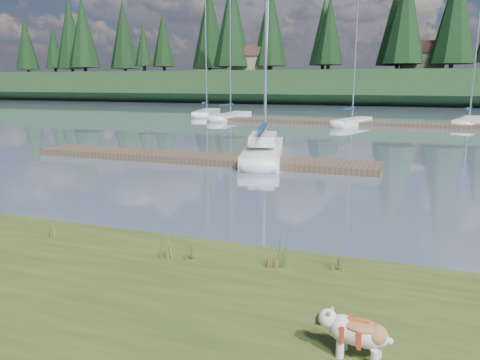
% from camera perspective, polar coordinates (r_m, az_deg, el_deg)
% --- Properties ---
extents(ground, '(200.00, 200.00, 0.00)m').
position_cam_1_polar(ground, '(40.30, 13.04, 6.60)').
color(ground, slate).
rests_on(ground, ground).
extents(ridge, '(200.00, 20.00, 5.00)m').
position_cam_1_polar(ridge, '(82.99, 16.99, 10.71)').
color(ridge, '#193319').
rests_on(ridge, ground).
extents(bulldog, '(0.88, 0.42, 0.52)m').
position_cam_1_polar(bulldog, '(5.88, 14.14, -17.46)').
color(bulldog, silver).
rests_on(bulldog, bank).
extents(sailboat_main, '(3.54, 8.38, 11.91)m').
position_cam_1_polar(sailboat_main, '(22.61, 3.02, 4.02)').
color(sailboat_main, white).
rests_on(sailboat_main, ground).
extents(dock_near, '(16.00, 2.00, 0.30)m').
position_cam_1_polar(dock_near, '(21.13, -5.29, 2.69)').
color(dock_near, '#4C3D2C').
rests_on(dock_near, ground).
extents(dock_far, '(26.00, 2.20, 0.30)m').
position_cam_1_polar(dock_far, '(40.09, 15.90, 6.64)').
color(dock_far, '#4C3D2C').
rests_on(dock_far, ground).
extents(sailboat_bg_0, '(3.73, 8.74, 12.38)m').
position_cam_1_polar(sailboat_bg_0, '(50.43, -3.92, 8.26)').
color(sailboat_bg_0, white).
rests_on(sailboat_bg_0, ground).
extents(sailboat_bg_1, '(1.75, 8.21, 12.19)m').
position_cam_1_polar(sailboat_bg_1, '(45.47, -0.82, 7.89)').
color(sailboat_bg_1, white).
rests_on(sailboat_bg_1, ground).
extents(sailboat_bg_2, '(2.97, 6.48, 9.77)m').
position_cam_1_polar(sailboat_bg_2, '(40.02, 13.81, 7.01)').
color(sailboat_bg_2, white).
rests_on(sailboat_bg_2, ground).
extents(sailboat_bg_3, '(3.32, 7.78, 11.27)m').
position_cam_1_polar(sailboat_bg_3, '(43.96, 26.28, 6.53)').
color(sailboat_bg_3, white).
rests_on(sailboat_bg_3, ground).
extents(weed_0, '(0.17, 0.14, 0.70)m').
position_cam_1_polar(weed_0, '(8.70, -8.95, -7.57)').
color(weed_0, '#475B23').
rests_on(weed_0, bank).
extents(weed_1, '(0.17, 0.14, 0.50)m').
position_cam_1_polar(weed_1, '(8.61, -6.52, -8.31)').
color(weed_1, '#475B23').
rests_on(weed_1, bank).
extents(weed_2, '(0.17, 0.14, 0.78)m').
position_cam_1_polar(weed_2, '(8.20, 5.12, -8.44)').
color(weed_2, '#475B23').
rests_on(weed_2, bank).
extents(weed_3, '(0.17, 0.14, 0.50)m').
position_cam_1_polar(weed_3, '(10.52, -21.93, -5.33)').
color(weed_3, '#475B23').
rests_on(weed_3, bank).
extents(weed_4, '(0.17, 0.14, 0.51)m').
position_cam_1_polar(weed_4, '(8.21, 4.06, -9.22)').
color(weed_4, '#475B23').
rests_on(weed_4, bank).
extents(weed_5, '(0.17, 0.14, 0.70)m').
position_cam_1_polar(weed_5, '(8.25, 11.71, -8.78)').
color(weed_5, '#475B23').
rests_on(weed_5, bank).
extents(mud_lip, '(60.00, 0.50, 0.14)m').
position_cam_1_polar(mud_lip, '(10.22, -10.45, -8.04)').
color(mud_lip, '#33281C').
rests_on(mud_lip, ground).
extents(conifer_0, '(5.72, 5.72, 14.15)m').
position_cam_1_polar(conifer_0, '(97.89, -18.58, 16.67)').
color(conifer_0, '#382619').
rests_on(conifer_0, ridge).
extents(conifer_1, '(4.40, 4.40, 11.30)m').
position_cam_1_polar(conifer_1, '(92.83, -9.33, 16.57)').
color(conifer_1, '#382619').
rests_on(conifer_1, ridge).
extents(conifer_2, '(6.60, 6.60, 16.05)m').
position_cam_1_polar(conifer_2, '(84.00, -0.99, 18.77)').
color(conifer_2, '#382619').
rests_on(conifer_2, ridge).
extents(conifer_3, '(4.84, 4.84, 12.25)m').
position_cam_1_polar(conifer_3, '(83.60, 10.17, 17.38)').
color(conifer_3, '#382619').
rests_on(conifer_3, ridge).
extents(conifer_4, '(6.16, 6.16, 15.10)m').
position_cam_1_polar(conifer_4, '(76.46, 19.52, 18.46)').
color(conifer_4, '#382619').
rests_on(conifer_4, ridge).
extents(house_0, '(6.30, 5.30, 4.65)m').
position_cam_1_polar(house_0, '(84.35, 1.50, 14.49)').
color(house_0, gray).
rests_on(house_0, ridge).
extents(house_1, '(6.30, 5.30, 4.65)m').
position_cam_1_polar(house_1, '(80.93, 21.47, 13.81)').
color(house_1, gray).
rests_on(house_1, ridge).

